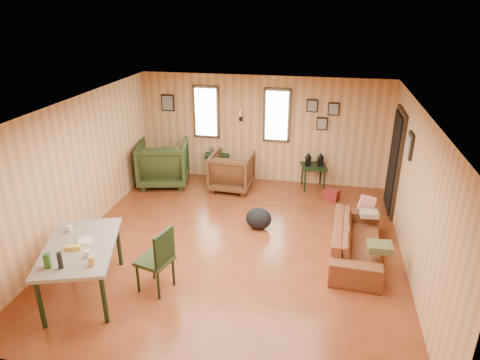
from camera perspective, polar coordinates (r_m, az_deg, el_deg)
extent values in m
cube|color=brown|center=(7.40, -0.63, -8.78)|extent=(5.50, 6.00, 0.02)
cube|color=#997C5B|center=(6.47, -0.72, 9.81)|extent=(5.50, 6.00, 0.02)
cube|color=tan|center=(9.64, 3.12, 6.72)|extent=(5.50, 0.02, 2.40)
cube|color=tan|center=(4.33, -9.38, -15.45)|extent=(5.50, 0.02, 2.40)
cube|color=tan|center=(7.86, -20.75, 1.46)|extent=(0.02, 6.00, 2.40)
cube|color=tan|center=(6.86, 22.51, -1.89)|extent=(0.02, 6.00, 2.40)
cube|color=black|center=(9.78, -4.52, 9.03)|extent=(0.60, 0.05, 1.20)
cube|color=#E0F2D1|center=(9.74, -4.58, 8.98)|extent=(0.48, 0.04, 1.06)
cube|color=black|center=(9.47, 4.94, 8.57)|extent=(0.60, 0.05, 1.20)
cube|color=#E0F2D1|center=(9.44, 4.91, 8.51)|extent=(0.48, 0.04, 1.06)
cube|color=black|center=(9.60, 0.11, 8.23)|extent=(0.07, 0.05, 0.12)
cylinder|color=silver|center=(9.51, 0.04, 8.90)|extent=(0.07, 0.07, 0.14)
cube|color=black|center=(8.71, 19.99, 2.18)|extent=(0.06, 1.00, 2.05)
cube|color=black|center=(8.70, 19.73, 2.20)|extent=(0.04, 0.82, 1.90)
cube|color=black|center=(9.36, 9.62, 9.74)|extent=(0.24, 0.04, 0.28)
cube|color=#9E998C|center=(9.33, 9.61, 9.70)|extent=(0.19, 0.02, 0.22)
cube|color=black|center=(9.37, 12.38, 9.23)|extent=(0.24, 0.04, 0.28)
cube|color=#9E998C|center=(9.34, 12.38, 9.19)|extent=(0.19, 0.02, 0.22)
cube|color=black|center=(9.45, 10.87, 7.40)|extent=(0.24, 0.04, 0.28)
cube|color=#9E998C|center=(9.42, 10.86, 7.35)|extent=(0.19, 0.02, 0.22)
cube|color=black|center=(10.02, -9.58, 10.13)|extent=(0.30, 0.04, 0.38)
cube|color=#9E998C|center=(9.99, -9.65, 10.09)|extent=(0.24, 0.02, 0.31)
cube|color=black|center=(7.46, 21.72, 4.30)|extent=(0.04, 0.34, 0.42)
cube|color=#9E998C|center=(7.46, 21.50, 4.32)|extent=(0.02, 0.27, 0.34)
imported|color=brown|center=(7.16, 15.34, -7.18)|extent=(0.67, 1.98, 0.76)
imported|color=#522F18|center=(9.35, -1.11, 1.40)|extent=(0.91, 0.86, 0.91)
imported|color=#293618|center=(9.74, -10.21, 2.51)|extent=(1.27, 1.22, 1.10)
cube|color=black|center=(10.01, -3.03, 3.55)|extent=(0.66, 0.62, 0.04)
cube|color=black|center=(10.14, -2.98, 1.51)|extent=(0.60, 0.56, 0.03)
cylinder|color=black|center=(9.94, -4.44, 1.58)|extent=(0.05, 0.05, 0.56)
cylinder|color=black|center=(9.90, -1.68, 1.57)|extent=(0.05, 0.05, 0.56)
cylinder|color=black|center=(10.32, -4.25, 2.41)|extent=(0.05, 0.05, 0.56)
cylinder|color=black|center=(10.29, -1.59, 2.40)|extent=(0.05, 0.05, 0.56)
cube|color=brown|center=(9.99, -3.75, 4.03)|extent=(0.11, 0.04, 0.13)
cube|color=brown|center=(9.98, -2.44, 4.00)|extent=(0.10, 0.04, 0.12)
cube|color=black|center=(9.49, 9.80, 1.81)|extent=(0.62, 0.62, 0.04)
cylinder|color=black|center=(9.36, 8.66, -0.14)|extent=(0.04, 0.04, 0.52)
cylinder|color=black|center=(9.43, 11.16, -0.12)|extent=(0.04, 0.04, 0.52)
cylinder|color=black|center=(9.74, 8.29, 0.82)|extent=(0.04, 0.04, 0.52)
cylinder|color=black|center=(9.81, 10.69, 0.82)|extent=(0.04, 0.04, 0.52)
cube|color=black|center=(9.42, 9.04, 2.46)|extent=(0.14, 0.14, 0.19)
cone|color=black|center=(9.37, 9.09, 3.29)|extent=(0.19, 0.19, 0.10)
cube|color=black|center=(9.47, 10.65, 2.45)|extent=(0.14, 0.14, 0.19)
cone|color=black|center=(9.42, 10.71, 3.28)|extent=(0.19, 0.19, 0.10)
cube|color=maroon|center=(9.16, 12.05, -1.92)|extent=(0.37, 0.32, 0.22)
ellipsoid|color=black|center=(7.81, 2.50, -5.16)|extent=(0.56, 0.48, 0.41)
cube|color=brown|center=(6.76, 18.14, -8.51)|extent=(0.37, 0.31, 0.12)
cube|color=red|center=(7.89, 16.56, -3.02)|extent=(0.32, 0.10, 0.32)
cube|color=#9A8668|center=(7.73, 16.84, -4.34)|extent=(0.32, 0.25, 0.09)
cube|color=gray|center=(6.30, -20.58, -8.36)|extent=(1.36, 1.75, 0.05)
cylinder|color=black|center=(6.09, -25.09, -14.72)|extent=(0.08, 0.08, 0.74)
cylinder|color=black|center=(5.89, -17.67, -14.88)|extent=(0.08, 0.08, 0.74)
cylinder|color=black|center=(7.15, -22.07, -8.34)|extent=(0.08, 0.08, 0.74)
cylinder|color=black|center=(6.97, -15.86, -8.25)|extent=(0.08, 0.08, 0.74)
cylinder|color=silver|center=(5.97, -19.57, -9.25)|extent=(0.10, 0.10, 0.09)
cylinder|color=silver|center=(6.67, -21.81, -6.05)|extent=(0.10, 0.10, 0.09)
cube|color=#27581F|center=(5.91, -24.29, -9.77)|extent=(0.09, 0.09, 0.19)
cylinder|color=black|center=(5.82, -22.87, -9.87)|extent=(0.08, 0.08, 0.22)
cylinder|color=tan|center=(5.77, -19.19, -10.18)|extent=(0.09, 0.09, 0.12)
cylinder|color=silver|center=(6.36, -19.98, -7.61)|extent=(0.26, 0.26, 0.02)
cube|color=gold|center=(6.20, -21.32, -8.40)|extent=(0.20, 0.14, 0.06)
cube|color=#293618|center=(6.26, -11.33, -10.46)|extent=(0.54, 0.54, 0.05)
cube|color=black|center=(6.02, -10.07, -8.86)|extent=(0.15, 0.42, 0.49)
cylinder|color=black|center=(6.38, -13.46, -12.60)|extent=(0.05, 0.05, 0.46)
cylinder|color=black|center=(6.19, -10.82, -13.59)|extent=(0.05, 0.05, 0.46)
cylinder|color=black|center=(6.60, -11.48, -11.07)|extent=(0.05, 0.05, 0.46)
cylinder|color=black|center=(6.42, -8.87, -11.96)|extent=(0.05, 0.05, 0.46)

